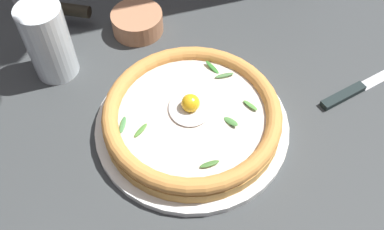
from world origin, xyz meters
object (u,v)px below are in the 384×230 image
(table_knife, at_px, (359,88))
(drinking_glass, at_px, (50,46))
(side_bowl, at_px, (137,22))
(pizza, at_px, (192,115))
(pizza_cutter, at_px, (56,8))

(table_knife, distance_m, drinking_glass, 0.50)
(side_bowl, distance_m, table_knife, 0.40)
(pizza, distance_m, drinking_glass, 0.26)
(pizza, xyz_separation_m, table_knife, (0.09, -0.27, -0.03))
(side_bowl, relative_size, table_knife, 0.48)
(drinking_glass, bearing_deg, table_knife, -91.62)
(table_knife, relative_size, drinking_glass, 1.47)
(side_bowl, bearing_deg, drinking_glass, 130.97)
(table_knife, height_order, drinking_glass, drinking_glass)
(pizza, height_order, drinking_glass, drinking_glass)
(pizza, relative_size, pizza_cutter, 1.80)
(side_bowl, bearing_deg, pizza, -152.30)
(side_bowl, distance_m, pizza_cutter, 0.15)
(table_knife, bearing_deg, pizza_cutter, 76.03)
(pizza, bearing_deg, table_knife, -71.06)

